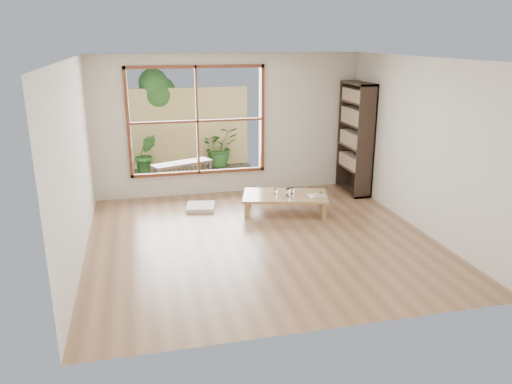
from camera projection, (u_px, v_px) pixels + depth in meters
ground at (261, 239)px, 7.43m from camera, size 5.00×5.00×0.00m
low_table at (285, 197)px, 8.48m from camera, size 1.58×1.15×0.31m
floor_cushion at (201, 207)px, 8.71m from camera, size 0.56×0.56×0.07m
bookshelf at (356, 139)px, 9.39m from camera, size 0.33×0.94×2.09m
glass_tall at (288, 192)px, 8.37m from camera, size 0.07×0.07×0.14m
glass_mid at (288, 192)px, 8.50m from camera, size 0.06×0.06×0.09m
glass_short at (292, 191)px, 8.54m from camera, size 0.07×0.07×0.09m
glass_small at (276, 192)px, 8.49m from camera, size 0.07×0.07×0.09m
food_tray at (318, 195)px, 8.40m from camera, size 0.27×0.20×0.09m
deck at (193, 178)px, 10.60m from camera, size 2.80×2.00×0.05m
garden_bench at (182, 165)px, 10.23m from camera, size 1.29×0.79×0.39m
bamboo_fence at (186, 128)px, 11.26m from camera, size 2.80×0.06×1.80m
shrub_right at (220, 146)px, 11.40m from camera, size 0.94×0.85×0.92m
shrub_left at (146, 154)px, 10.74m from camera, size 0.52×0.44×0.86m
garden_tree at (153, 95)px, 11.18m from camera, size 1.04×0.85×2.22m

